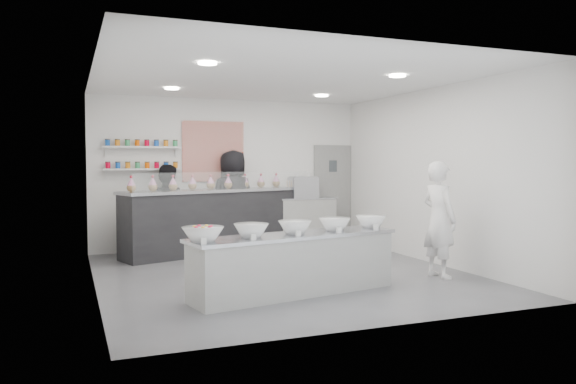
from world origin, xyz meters
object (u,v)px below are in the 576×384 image
Objects in this scene: staff_right at (233,200)px; back_bar at (220,220)px; espresso_ledge at (304,221)px; prep_counter at (295,264)px; staff_left at (166,209)px; woman_prep at (439,220)px; espresso_machine at (303,188)px.

back_bar is at bearing 28.67° from staff_right.
espresso_ledge is 1.65m from staff_right.
espresso_ledge is (1.87, 4.07, 0.10)m from prep_counter.
staff_right is at bearing 74.72° from prep_counter.
staff_left reaches higher than espresso_ledge.
woman_prep reaches higher than prep_counter.
back_bar is 1.99m from espresso_machine.
prep_counter is 3.77m from back_bar.
staff_left reaches higher than espresso_machine.
prep_counter is 5.16× the size of espresso_machine.
espresso_ledge is 2.35× the size of espresso_machine.
woman_prep is (2.42, 0.21, 0.48)m from prep_counter.
prep_counter is 2.48m from woman_prep.
woman_prep is (2.46, -3.55, 0.26)m from back_bar.
back_bar is at bearing 79.52° from prep_counter.
woman_prep is at bearing 111.06° from staff_right.
prep_counter is at bearing 77.59° from staff_right.
espresso_machine is at bearing -9.38° from back_bar.
woman_prep reaches higher than back_bar.
staff_right is (-2.12, 3.80, 0.12)m from woman_prep.
espresso_machine is 0.32× the size of woman_prep.
back_bar is 6.97× the size of espresso_machine.
staff_left is at bearing -178.87° from espresso_machine.
prep_counter is 4.16m from staff_left.
prep_counter is 2.19× the size of espresso_ledge.
back_bar reaches higher than espresso_ledge.
woman_prep is 4.36m from staff_right.
espresso_machine is at bearing 54.64° from prep_counter.
prep_counter is 0.74× the size of back_bar.
staff_right is (0.30, 4.01, 0.59)m from prep_counter.
prep_counter is at bearing 89.49° from woman_prep.
espresso_machine reaches higher than back_bar.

